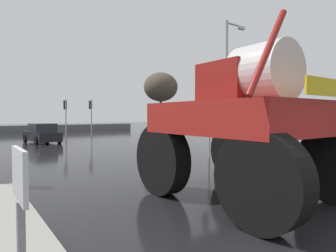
% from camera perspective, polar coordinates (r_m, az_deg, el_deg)
% --- Properties ---
extents(ground_plane, '(120.00, 120.00, 0.00)m').
position_cam_1_polar(ground_plane, '(19.87, -19.25, -4.22)').
color(ground_plane, black).
extents(median_island, '(1.31, 7.73, 0.15)m').
position_cam_1_polar(median_island, '(6.19, -29.37, -17.86)').
color(median_island, '#9E9B93').
rests_on(median_island, ground).
extents(lane_arrow_sign, '(0.07, 0.60, 1.74)m').
position_cam_1_polar(lane_arrow_sign, '(2.82, -26.97, -15.00)').
color(lane_arrow_sign, '#99999E').
rests_on(lane_arrow_sign, median_island).
extents(oversize_sprayer, '(4.26, 5.16, 4.09)m').
position_cam_1_polar(oversize_sprayer, '(7.70, 15.10, 0.51)').
color(oversize_sprayer, black).
rests_on(oversize_sprayer, ground).
extents(sedan_ahead, '(2.27, 4.28, 1.52)m').
position_cam_1_polar(sedan_ahead, '(24.78, -23.50, -1.38)').
color(sedan_ahead, black).
rests_on(sedan_ahead, ground).
extents(traffic_signal_near_right, '(0.24, 0.54, 3.90)m').
position_cam_1_polar(traffic_signal_near_right, '(14.90, 7.70, 4.75)').
color(traffic_signal_near_right, '#A8AAAF').
rests_on(traffic_signal_near_right, ground).
extents(traffic_signal_far_left, '(0.24, 0.55, 3.72)m').
position_cam_1_polar(traffic_signal_far_left, '(30.62, -14.93, 3.11)').
color(traffic_signal_far_left, '#A8AAAF').
rests_on(traffic_signal_far_left, ground).
extents(traffic_signal_far_right, '(0.24, 0.55, 3.68)m').
position_cam_1_polar(traffic_signal_far_right, '(29.84, -19.52, 3.03)').
color(traffic_signal_far_right, '#A8AAAF').
rests_on(traffic_signal_far_right, ground).
extents(streetlight_near_right, '(1.59, 0.24, 7.79)m').
position_cam_1_polar(streetlight_near_right, '(17.98, 11.63, 8.96)').
color(streetlight_near_right, '#A8AAAF').
rests_on(streetlight_near_right, ground).
extents(bare_tree_right, '(3.52, 3.52, 6.57)m').
position_cam_1_polar(bare_tree_right, '(30.29, -1.44, 7.63)').
color(bare_tree_right, '#473828').
rests_on(bare_tree_right, ground).
extents(roadside_barrier, '(29.58, 0.24, 0.90)m').
position_cam_1_polar(roadside_barrier, '(39.04, -27.08, -0.60)').
color(roadside_barrier, '#59595B').
rests_on(roadside_barrier, ground).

